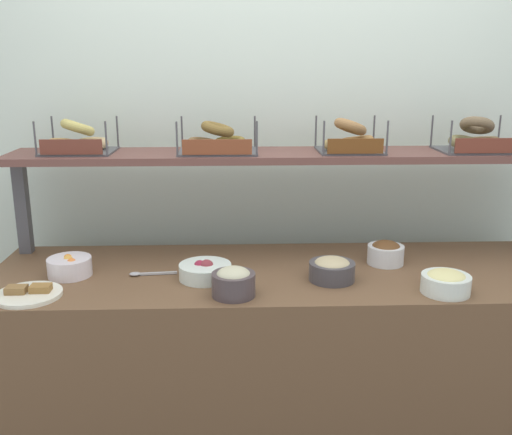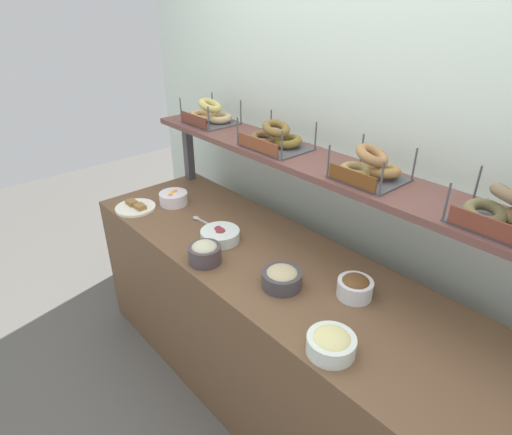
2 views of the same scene
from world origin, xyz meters
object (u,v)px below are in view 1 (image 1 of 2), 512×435
serving_plate_white (29,294)px  bowl_egg_salad (446,282)px  bagel_basket_plain (78,141)px  bagel_basket_everything (349,140)px  bowl_tuna_salad (233,282)px  bowl_beet_salad (205,271)px  bagel_basket_poppy (475,140)px  bagel_basket_cinnamon_raisin (217,142)px  bowl_chocolate_spread (386,252)px  bowl_hummus (332,269)px  serving_spoon_near_plate (146,274)px  bowl_fruit_salad (70,266)px

serving_plate_white → bowl_egg_salad: bearing=-0.7°
bowl_egg_salad → serving_plate_white: (-1.47, 0.02, -0.03)m
bagel_basket_plain → bagel_basket_everything: size_ratio=1.01×
bagel_basket_plain → bagel_basket_everything: bearing=-0.9°
bowl_tuna_salad → bowl_beet_salad: bowl_tuna_salad is taller
bowl_tuna_salad → serving_plate_white: 0.72m
bowl_tuna_salad → bagel_basket_plain: bagel_basket_plain is taller
serving_plate_white → bagel_basket_poppy: 1.86m
bagel_basket_poppy → bagel_basket_cinnamon_raisin: bearing=180.0°
serving_plate_white → bowl_chocolate_spread: bearing=12.5°
bowl_hummus → serving_spoon_near_plate: bowl_hummus is taller
bowl_fruit_salad → bowl_chocolate_spread: (1.24, 0.09, 0.01)m
bowl_chocolate_spread → serving_spoon_near_plate: size_ratio=0.81×
bowl_tuna_salad → bagel_basket_everything: size_ratio=0.54×
bowl_hummus → bowl_tuna_salad: size_ratio=1.12×
bowl_fruit_salad → bagel_basket_cinnamon_raisin: (0.57, 0.28, 0.44)m
bowl_fruit_salad → serving_plate_white: bearing=-113.7°
bowl_beet_salad → bowl_fruit_salad: bearing=174.5°
bagel_basket_poppy → bowl_fruit_salad: bearing=-170.4°
bagel_basket_everything → bowl_tuna_salad: bearing=-134.0°
bowl_hummus → bagel_basket_poppy: (0.65, 0.36, 0.44)m
bowl_chocolate_spread → bowl_tuna_salad: bearing=-153.1°
bowl_tuna_salad → bagel_basket_cinnamon_raisin: 0.66m
bowl_fruit_salad → serving_plate_white: bowl_fruit_salad is taller
bowl_fruit_salad → bagel_basket_poppy: size_ratio=0.54×
bowl_fruit_salad → bagel_basket_everything: bearing=14.3°
bowl_hummus → bowl_fruit_salad: size_ratio=1.04×
bowl_tuna_salad → bowl_beet_salad: bearing=122.3°
serving_spoon_near_plate → bagel_basket_everything: bearing=19.5°
bowl_hummus → bowl_fruit_salad: 1.00m
bowl_chocolate_spread → bowl_fruit_salad: bearing=-175.8°
bagel_basket_cinnamon_raisin → bowl_egg_salad: bearing=-31.6°
bowl_hummus → bowl_chocolate_spread: 0.30m
bagel_basket_plain → bagel_basket_poppy: size_ratio=0.93×
bowl_fruit_salad → serving_plate_white: size_ratio=0.72×
bowl_fruit_salad → bowl_beet_salad: size_ratio=0.84×
bagel_basket_cinnamon_raisin → bagel_basket_everything: size_ratio=1.13×
bagel_basket_everything → serving_plate_white: bearing=-157.9°
serving_spoon_near_plate → bowl_fruit_salad: bearing=178.3°
bowl_fruit_salad → bagel_basket_cinnamon_raisin: bearing=26.2°
bowl_fruit_salad → bowl_egg_salad: 1.40m
bowl_tuna_salad → bagel_basket_poppy: 1.21m
bowl_tuna_salad → serving_plate_white: bearing=178.6°
serving_spoon_near_plate → bagel_basket_cinnamon_raisin: size_ratio=0.56×
bowl_tuna_salad → bowl_chocolate_spread: (0.62, 0.31, -0.00)m
bowl_hummus → bowl_beet_salad: size_ratio=0.87×
bowl_fruit_salad → serving_plate_white: 0.22m
bowl_hummus → bowl_fruit_salad: bearing=175.2°
bowl_hummus → serving_spoon_near_plate: (-0.71, 0.08, -0.04)m
bagel_basket_cinnamon_raisin → bagel_basket_everything: (0.55, 0.01, 0.00)m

